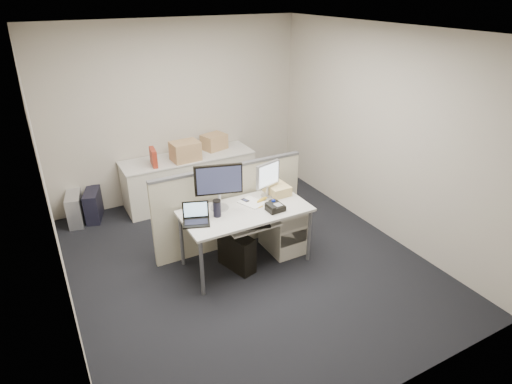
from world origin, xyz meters
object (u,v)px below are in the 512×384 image
laptop (196,215)px  desk_phone (275,208)px  monitor_main (219,187)px  desk (246,215)px

laptop → desk_phone: size_ratio=1.47×
monitor_main → desk_phone: monitor_main is taller
monitor_main → laptop: size_ratio=1.89×
laptop → desk_phone: laptop is taller
monitor_main → laptop: 0.45m
monitor_main → desk_phone: (0.55, -0.36, -0.25)m
desk → desk_phone: bearing=-31.0°
desk → desk_phone: 0.36m
desk_phone → monitor_main: bearing=144.8°
monitor_main → desk: bearing=-19.6°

